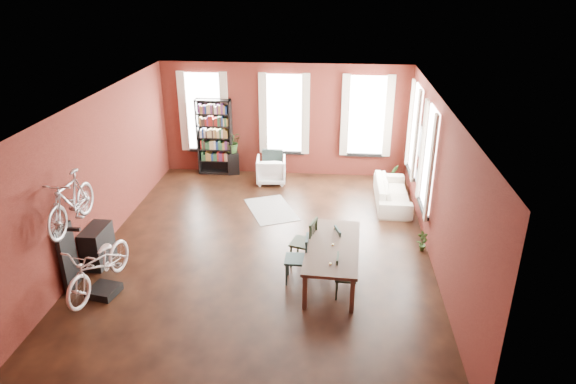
# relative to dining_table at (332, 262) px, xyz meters

# --- Properties ---
(room) EXTENTS (9.00, 9.04, 3.22)m
(room) POSITION_rel_dining_table_xyz_m (-1.22, 1.67, 1.77)
(room) COLOR black
(room) RESTS_ON ground
(dining_table) EXTENTS (1.09, 2.22, 0.74)m
(dining_table) POSITION_rel_dining_table_xyz_m (0.00, 0.00, 0.00)
(dining_table) COLOR #443429
(dining_table) RESTS_ON ground
(dining_chair_a) EXTENTS (0.45, 0.45, 0.96)m
(dining_chair_a) POSITION_rel_dining_table_xyz_m (-0.68, -0.12, 0.11)
(dining_chair_a) COLOR #183636
(dining_chair_a) RESTS_ON ground
(dining_chair_b) EXTENTS (0.59, 0.59, 1.03)m
(dining_chair_b) POSITION_rel_dining_table_xyz_m (-0.59, 0.47, 0.14)
(dining_chair_b) COLOR black
(dining_chair_b) RESTS_ON ground
(dining_chair_c) EXTENTS (0.40, 0.40, 0.83)m
(dining_chair_c) POSITION_rel_dining_table_xyz_m (0.26, -0.54, 0.05)
(dining_chair_c) COLOR black
(dining_chair_c) RESTS_ON ground
(dining_chair_d) EXTENTS (0.49, 0.49, 0.84)m
(dining_chair_d) POSITION_rel_dining_table_xyz_m (0.24, 0.55, 0.05)
(dining_chair_d) COLOR #16312F
(dining_chair_d) RESTS_ON ground
(bookshelf) EXTENTS (1.00, 0.32, 2.20)m
(bookshelf) POSITION_rel_dining_table_xyz_m (-3.46, 5.36, 0.73)
(bookshelf) COLOR black
(bookshelf) RESTS_ON ground
(white_armchair) EXTENTS (0.85, 0.81, 0.81)m
(white_armchair) POSITION_rel_dining_table_xyz_m (-1.77, 4.78, 0.04)
(white_armchair) COLOR white
(white_armchair) RESTS_ON ground
(cream_sofa) EXTENTS (0.61, 2.08, 0.81)m
(cream_sofa) POSITION_rel_dining_table_xyz_m (1.49, 3.66, 0.04)
(cream_sofa) COLOR beige
(cream_sofa) RESTS_ON ground
(striped_rug) EXTENTS (1.57, 1.87, 0.01)m
(striped_rug) POSITION_rel_dining_table_xyz_m (-1.55, 2.98, -0.36)
(striped_rug) COLOR black
(striped_rug) RESTS_ON ground
(bike_trainer) EXTENTS (0.59, 0.59, 0.15)m
(bike_trainer) POSITION_rel_dining_table_xyz_m (-4.19, -0.90, -0.30)
(bike_trainer) COLOR black
(bike_trainer) RESTS_ON ground
(bike_wall_rack) EXTENTS (0.16, 0.60, 1.30)m
(bike_wall_rack) POSITION_rel_dining_table_xyz_m (-4.86, -0.74, 0.28)
(bike_wall_rack) COLOR black
(bike_wall_rack) RESTS_ON ground
(console_table) EXTENTS (0.40, 0.80, 0.80)m
(console_table) POSITION_rel_dining_table_xyz_m (-4.74, 0.16, 0.03)
(console_table) COLOR black
(console_table) RESTS_ON ground
(plant_stand) EXTENTS (0.40, 0.40, 0.64)m
(plant_stand) POSITION_rel_dining_table_xyz_m (-2.96, 5.36, -0.05)
(plant_stand) COLOR black
(plant_stand) RESTS_ON ground
(plant_by_sofa) EXTENTS (0.51, 0.67, 0.27)m
(plant_by_sofa) POSITION_rel_dining_table_xyz_m (1.61, 4.92, -0.24)
(plant_by_sofa) COLOR #2B5923
(plant_by_sofa) RESTS_ON ground
(plant_small) EXTENTS (0.37, 0.50, 0.16)m
(plant_small) POSITION_rel_dining_table_xyz_m (1.91, 1.27, -0.29)
(plant_small) COLOR #2C5321
(plant_small) RESTS_ON ground
(bicycle_floor) EXTENTS (0.81, 1.09, 1.89)m
(bicycle_floor) POSITION_rel_dining_table_xyz_m (-4.19, -0.93, 0.72)
(bicycle_floor) COLOR silver
(bicycle_floor) RESTS_ON bike_trainer
(bicycle_hung) EXTENTS (0.47, 1.00, 1.66)m
(bicycle_hung) POSITION_rel_dining_table_xyz_m (-4.61, -0.74, 1.76)
(bicycle_hung) COLOR #A5A8AD
(bicycle_hung) RESTS_ON bike_wall_rack
(plant_on_stand) EXTENTS (0.59, 0.65, 0.49)m
(plant_on_stand) POSITION_rel_dining_table_xyz_m (-2.96, 5.39, 0.52)
(plant_on_stand) COLOR #305723
(plant_on_stand) RESTS_ON plant_stand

